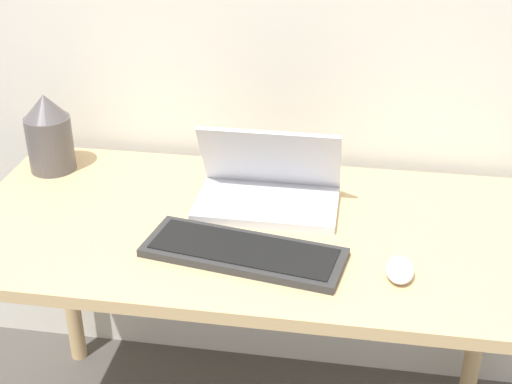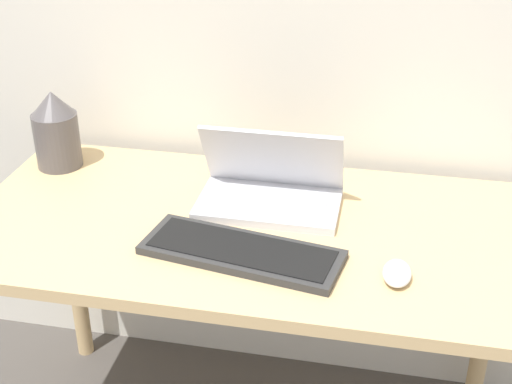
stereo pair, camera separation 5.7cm
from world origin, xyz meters
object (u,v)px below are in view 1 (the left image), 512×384
at_px(keyboard, 244,252).
at_px(vase, 49,133).
at_px(laptop, 268,187).
at_px(mouse, 400,270).

relative_size(keyboard, vase, 2.15).
relative_size(laptop, mouse, 3.48).
bearing_deg(vase, keyboard, -30.17).
bearing_deg(keyboard, laptop, 85.47).
relative_size(mouse, vase, 0.46).
xyz_separation_m(keyboard, vase, (-0.58, 0.34, 0.09)).
xyz_separation_m(laptop, keyboard, (-0.02, -0.24, -0.04)).
xyz_separation_m(laptop, mouse, (0.31, -0.26, -0.03)).
height_order(keyboard, mouse, mouse).
height_order(laptop, keyboard, laptop).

